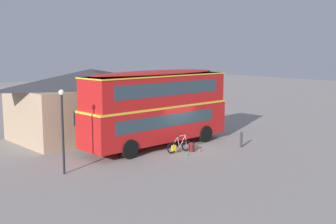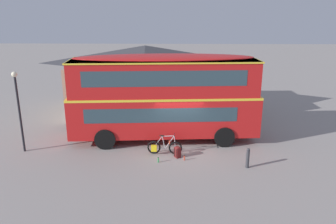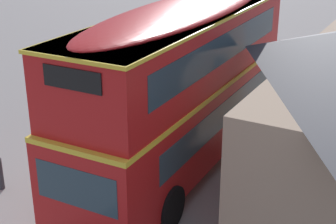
# 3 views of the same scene
# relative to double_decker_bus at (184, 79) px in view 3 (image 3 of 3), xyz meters

# --- Properties ---
(ground_plane) EXTENTS (120.00, 120.00, 0.00)m
(ground_plane) POSITION_rel_double_decker_bus_xyz_m (0.84, -1.15, -2.64)
(ground_plane) COLOR gray
(double_decker_bus) EXTENTS (10.34, 3.28, 4.79)m
(double_decker_bus) POSITION_rel_double_decker_bus_xyz_m (0.00, 0.00, 0.00)
(double_decker_bus) COLOR black
(double_decker_bus) RESTS_ON ground
(touring_bicycle) EXTENTS (1.77, 0.46, 1.05)m
(touring_bicycle) POSITION_rel_double_decker_bus_xyz_m (0.02, -2.02, -2.27)
(touring_bicycle) COLOR black
(touring_bicycle) RESTS_ON ground
(backpack_on_ground) EXTENTS (0.37, 0.39, 0.57)m
(backpack_on_ground) POSITION_rel_double_decker_bus_xyz_m (0.74, -2.37, -2.35)
(backpack_on_ground) COLOR maroon
(backpack_on_ground) RESTS_ON ground
(water_bottle_red_squeeze) EXTENTS (0.06, 0.06, 0.26)m
(water_bottle_red_squeeze) POSITION_rel_double_decker_bus_xyz_m (1.07, -2.72, -2.52)
(water_bottle_red_squeeze) COLOR #D84C33
(water_bottle_red_squeeze) RESTS_ON ground
(water_bottle_green_metal) EXTENTS (0.06, 0.06, 0.26)m
(water_bottle_green_metal) POSITION_rel_double_decker_bus_xyz_m (-0.18, -2.98, -2.52)
(water_bottle_green_metal) COLOR green
(water_bottle_green_metal) RESTS_ON ground
(street_lamp) EXTENTS (0.28, 0.28, 4.17)m
(street_lamp) POSITION_rel_double_decker_bus_xyz_m (-7.19, -1.83, -0.03)
(street_lamp) COLOR black
(street_lamp) RESTS_ON ground
(kerb_bollard) EXTENTS (0.16, 0.16, 0.97)m
(kerb_bollard) POSITION_rel_double_decker_bus_xyz_m (3.96, -3.44, -2.15)
(kerb_bollard) COLOR #333338
(kerb_bollard) RESTS_ON ground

